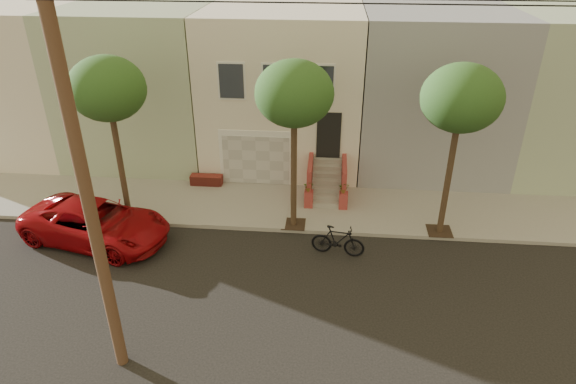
{
  "coord_description": "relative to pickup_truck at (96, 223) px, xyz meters",
  "views": [
    {
      "loc": [
        2.26,
        -12.37,
        10.23
      ],
      "look_at": [
        0.87,
        3.0,
        2.02
      ],
      "focal_mm": 31.09,
      "sensor_mm": 36.0,
      "label": 1
    }
  ],
  "objects": [
    {
      "name": "sidewalk",
      "position": [
        6.09,
        2.97,
        -0.68
      ],
      "size": [
        40.0,
        3.7,
        0.15
      ],
      "primitive_type": "cube",
      "color": "gray",
      "rests_on": "ground"
    },
    {
      "name": "tree_right",
      "position": [
        12.59,
        1.52,
        4.5
      ],
      "size": [
        2.7,
        2.57,
        6.3
      ],
      "color": "#2D2116",
      "rests_on": "sidewalk"
    },
    {
      "name": "pickup_truck",
      "position": [
        0.0,
        0.0,
        0.0
      ],
      "size": [
        5.86,
        3.69,
        1.51
      ],
      "primitive_type": "imported",
      "rotation": [
        0.0,
        0.0,
        1.34
      ],
      "color": "#95080E",
      "rests_on": "ground"
    },
    {
      "name": "tree_left",
      "position": [
        0.59,
        1.52,
        4.5
      ],
      "size": [
        2.7,
        2.57,
        6.3
      ],
      "color": "#2D2116",
      "rests_on": "sidewalk"
    },
    {
      "name": "tree_mid",
      "position": [
        7.09,
        1.52,
        4.5
      ],
      "size": [
        2.7,
        2.57,
        6.3
      ],
      "color": "#2D2116",
      "rests_on": "sidewalk"
    },
    {
      "name": "house_row",
      "position": [
        6.09,
        8.81,
        2.89
      ],
      "size": [
        33.1,
        11.7,
        7.0
      ],
      "color": "silver",
      "rests_on": "sidewalk"
    },
    {
      "name": "ground",
      "position": [
        6.09,
        -2.38,
        -0.76
      ],
      "size": [
        90.0,
        90.0,
        0.0
      ],
      "primitive_type": "plane",
      "color": "black",
      "rests_on": "ground"
    },
    {
      "name": "motorcycle",
      "position": [
        8.78,
        -0.1,
        -0.19
      ],
      "size": [
        1.94,
        0.82,
        1.13
      ],
      "primitive_type": "imported",
      "rotation": [
        0.0,
        0.0,
        1.41
      ],
      "color": "black",
      "rests_on": "ground"
    }
  ]
}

